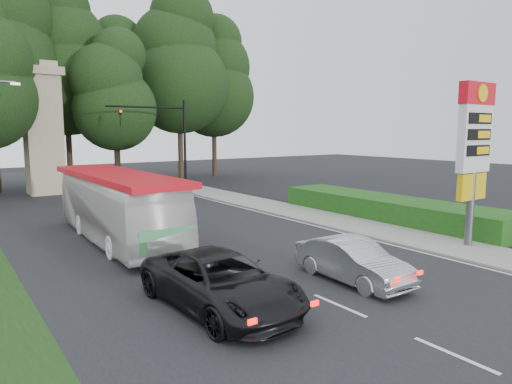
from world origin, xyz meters
TOP-DOWN VIEW (x-y plane):
  - ground at (0.00, 0.00)m, footprint 120.00×120.00m
  - road_surface at (0.00, 12.00)m, footprint 14.00×80.00m
  - sidewalk_right at (8.50, 12.00)m, footprint 3.00×80.00m
  - hedge at (11.50, 8.00)m, footprint 3.00×14.00m
  - gas_station_pylon at (9.20, 1.99)m, footprint 2.10×0.45m
  - traffic_signal_mast at (5.68, 24.00)m, footprint 6.10×0.35m
  - monument at (-2.00, 30.00)m, footprint 3.00×3.00m
  - tree_center_right at (1.00, 35.00)m, footprint 9.24×9.24m
  - tree_east_near at (6.00, 37.00)m, footprint 8.12×8.12m
  - tree_east_mid at (11.00, 33.00)m, footprint 9.52×9.52m
  - tree_far_east at (16.00, 35.00)m, footprint 8.68×8.68m
  - tree_monument_right at (3.50, 29.50)m, footprint 6.72×6.72m
  - transit_bus at (-2.48, 11.75)m, footprint 2.90×11.05m
  - sedan_silver at (1.89, 1.77)m, footprint 1.64×4.30m
  - suv_charcoal at (-2.80, 2.30)m, footprint 2.82×5.68m

SIDE VIEW (x-z plane):
  - ground at x=0.00m, z-range 0.00..0.00m
  - road_surface at x=0.00m, z-range 0.00..0.02m
  - sidewalk_right at x=8.50m, z-range 0.00..0.12m
  - hedge at x=11.50m, z-range 0.00..1.20m
  - sedan_silver at x=1.89m, z-range 0.00..1.40m
  - suv_charcoal at x=-2.80m, z-range 0.00..1.55m
  - transit_bus at x=-2.48m, z-range 0.00..3.06m
  - gas_station_pylon at x=9.20m, z-range 1.02..7.87m
  - traffic_signal_mast at x=5.68m, z-range 1.07..8.27m
  - monument at x=-2.00m, z-range 0.08..10.13m
  - tree_monument_right at x=3.50m, z-range 1.41..14.61m
  - tree_east_near at x=6.00m, z-range 1.71..17.66m
  - tree_far_east at x=16.00m, z-range 1.83..18.88m
  - tree_center_right at x=1.00m, z-range 1.94..20.09m
  - tree_east_mid at x=11.00m, z-range 2.00..20.70m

